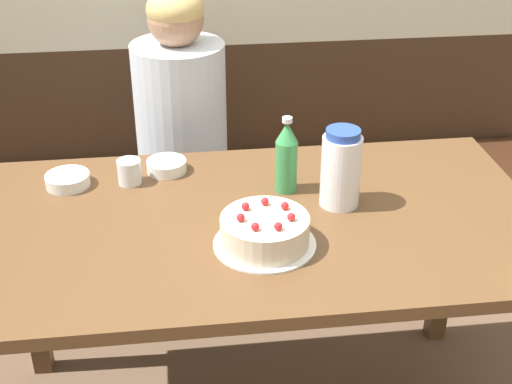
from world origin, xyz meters
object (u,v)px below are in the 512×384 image
Objects in this scene: bowl_rice_small at (167,166)px; water_pitcher at (341,168)px; bowl_soup_white at (68,180)px; person_grey_tee at (184,173)px; birthday_cake at (266,232)px; soju_bottle at (286,156)px; glass_water_tall at (129,172)px; bench_seat at (232,226)px.

water_pitcher is at bearing -28.29° from bowl_rice_small.
person_grey_tee is at bearing 52.34° from bowl_soup_white.
birthday_cake is 0.86m from person_grey_tee.
bowl_soup_white is (-0.51, 0.37, -0.02)m from birthday_cake.
glass_water_tall is (-0.43, 0.10, -0.07)m from soju_bottle.
water_pitcher is (0.22, 0.18, 0.07)m from birthday_cake.
bowl_rice_small is at bearing 151.71° from water_pitcher.
soju_bottle is 1.77× the size of bowl_soup_white.
bowl_soup_white is 0.28m from bowl_rice_small.
birthday_cake is 2.05× the size of bowl_soup_white.
person_grey_tee is at bearing 117.29° from soju_bottle.
water_pitcher is 0.16m from soju_bottle.
birthday_cake is 0.29m from soju_bottle.
person_grey_tee is (0.05, 0.38, -0.22)m from bowl_rice_small.
bowl_soup_white is at bearing -37.66° from person_grey_tee.
person_grey_tee reaches higher than soju_bottle.
water_pitcher is at bearing -14.74° from bowl_soup_white.
bench_seat is at bearing 90.13° from birthday_cake.
bench_seat is 1.12m from birthday_cake.
person_grey_tee reaches higher than bench_seat.
soju_bottle is 0.62m from bowl_soup_white.
birthday_cake is 2.19× the size of bowl_rice_small.
bench_seat is at bearing 106.13° from water_pitcher.
person_grey_tee is at bearing 69.99° from glass_water_tall.
glass_water_tall is at bearing -150.95° from bowl_rice_small.
bowl_soup_white is at bearing -130.90° from bench_seat.
glass_water_tall is at bearing 132.79° from birthday_cake.
birthday_cake is at bearing 12.67° from person_grey_tee.
water_pitcher is 0.77m from bowl_soup_white.
birthday_cake is 1.16× the size of soju_bottle.
person_grey_tee is (-0.18, 0.80, -0.24)m from birthday_cake.
birthday_cake is at bearing -47.21° from glass_water_tall.
soju_bottle reaches higher than bowl_soup_white.
bench_seat is 0.41m from person_grey_tee.
bench_seat is 34.98× the size of glass_water_tall.
bench_seat is 0.89m from glass_water_tall.
glass_water_tall reaches higher than bowl_soup_white.
glass_water_tall is at bearing 161.47° from water_pitcher.
bowl_rice_small reaches higher than bench_seat.
birthday_cake is 0.21× the size of person_grey_tee.
person_grey_tee reaches higher than bowl_soup_white.
soju_bottle is 0.67m from person_grey_tee.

